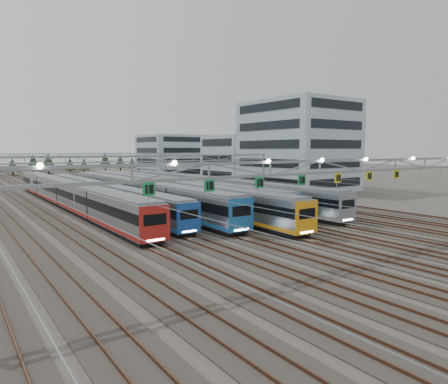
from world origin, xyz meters
TOP-DOWN VIEW (x-y plane):
  - ground at (0.00, 0.00)m, footprint 400.00×400.00m
  - track_bed at (0.00, 100.00)m, footprint 54.00×260.00m
  - train_a at (-11.25, 39.80)m, footprint 2.98×62.28m
  - train_b at (-6.75, 38.33)m, footprint 2.74×55.73m
  - train_c at (-2.25, 34.90)m, footprint 3.07×54.02m
  - train_d at (2.25, 34.98)m, footprint 2.98×63.25m
  - train_e at (6.75, 38.22)m, footprint 2.80×57.55m
  - train_f at (11.25, 35.99)m, footprint 2.95×60.87m
  - gantry_near at (-0.05, -0.12)m, footprint 56.36×0.61m
  - gantry_mid at (0.00, 40.00)m, footprint 56.36×0.36m
  - gantry_far at (0.00, 85.00)m, footprint 56.36×0.36m
  - depot_bldg_south at (38.53, 40.81)m, footprint 18.00×22.00m
  - depot_bldg_mid at (39.30, 64.01)m, footprint 14.00×16.00m
  - depot_bldg_north at (38.20, 96.86)m, footprint 22.00×18.00m
  - treeline at (5.40, 131.46)m, footprint 106.40×5.60m

SIDE VIEW (x-z plane):
  - ground at x=0.00m, z-range 0.00..0.00m
  - track_bed at x=0.00m, z-range -1.22..4.20m
  - train_b at x=-6.75m, z-range 0.25..3.81m
  - train_e at x=6.75m, z-range 0.25..3.90m
  - train_f at x=11.25m, z-range 0.25..4.10m
  - train_a at x=-11.25m, z-range 0.25..4.13m
  - train_d at x=2.25m, z-range 0.25..4.14m
  - train_c at x=-2.25m, z-range 0.25..4.25m
  - treeline at x=5.40m, z-range 0.72..7.74m
  - depot_bldg_mid at x=39.30m, z-range 0.00..12.61m
  - gantry_mid at x=0.00m, z-range 2.39..10.39m
  - gantry_far at x=0.00m, z-range 2.39..10.39m
  - depot_bldg_north at x=38.20m, z-range 0.00..13.66m
  - gantry_near at x=-0.05m, z-range 3.05..11.13m
  - depot_bldg_south at x=38.53m, z-range 0.00..19.46m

